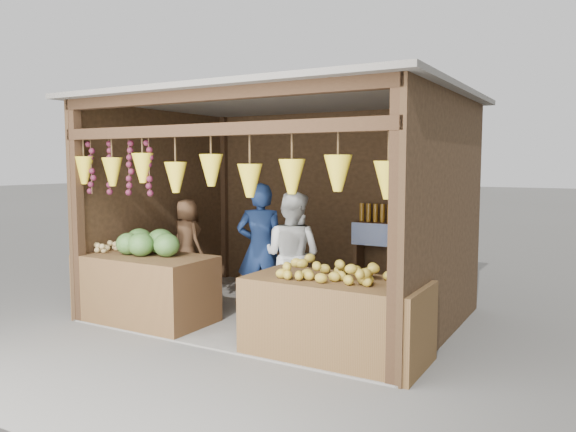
{
  "coord_description": "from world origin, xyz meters",
  "views": [
    {
      "loc": [
        3.46,
        -5.87,
        1.88
      ],
      "look_at": [
        0.14,
        -0.1,
        1.24
      ],
      "focal_mm": 35.0,
      "sensor_mm": 36.0,
      "label": 1
    }
  ],
  "objects_px": {
    "man_standing": "(261,249)",
    "vendor_seated": "(187,239)",
    "counter_right": "(336,318)",
    "woman_standing": "(292,256)",
    "counter_left": "(146,289)"
  },
  "relations": [
    {
      "from": "woman_standing",
      "to": "counter_left",
      "type": "bearing_deg",
      "value": 33.72
    },
    {
      "from": "counter_left",
      "to": "vendor_seated",
      "type": "xyz_separation_m",
      "value": [
        -0.29,
        1.1,
        0.43
      ]
    },
    {
      "from": "woman_standing",
      "to": "vendor_seated",
      "type": "xyz_separation_m",
      "value": [
        -1.74,
        0.15,
        0.06
      ]
    },
    {
      "from": "man_standing",
      "to": "vendor_seated",
      "type": "bearing_deg",
      "value": -31.08
    },
    {
      "from": "counter_right",
      "to": "counter_left",
      "type": "bearing_deg",
      "value": -179.7
    },
    {
      "from": "counter_left",
      "to": "woman_standing",
      "type": "bearing_deg",
      "value": 33.49
    },
    {
      "from": "counter_right",
      "to": "woman_standing",
      "type": "relative_size",
      "value": 1.13
    },
    {
      "from": "vendor_seated",
      "to": "counter_right",
      "type": "bearing_deg",
      "value": 176.48
    },
    {
      "from": "man_standing",
      "to": "woman_standing",
      "type": "height_order",
      "value": "man_standing"
    },
    {
      "from": "counter_right",
      "to": "vendor_seated",
      "type": "xyz_separation_m",
      "value": [
        -2.76,
        1.09,
        0.45
      ]
    },
    {
      "from": "counter_right",
      "to": "vendor_seated",
      "type": "height_order",
      "value": "vendor_seated"
    },
    {
      "from": "man_standing",
      "to": "woman_standing",
      "type": "bearing_deg",
      "value": 159.98
    },
    {
      "from": "woman_standing",
      "to": "vendor_seated",
      "type": "height_order",
      "value": "woman_standing"
    },
    {
      "from": "counter_right",
      "to": "man_standing",
      "type": "relative_size",
      "value": 1.06
    },
    {
      "from": "counter_left",
      "to": "counter_right",
      "type": "relative_size",
      "value": 0.92
    }
  ]
}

